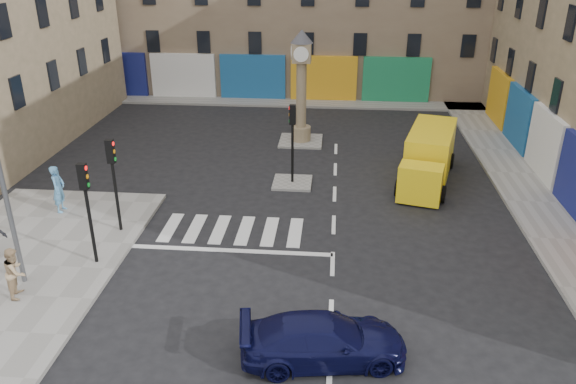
# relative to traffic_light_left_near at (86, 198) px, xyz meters

# --- Properties ---
(ground) EXTENTS (120.00, 120.00, 0.00)m
(ground) POSITION_rel_traffic_light_left_near_xyz_m (8.30, -0.20, -2.62)
(ground) COLOR black
(ground) RESTS_ON ground
(sidewalk_right) EXTENTS (2.60, 30.00, 0.15)m
(sidewalk_right) POSITION_rel_traffic_light_left_near_xyz_m (17.00, 9.80, -2.55)
(sidewalk_right) COLOR gray
(sidewalk_right) RESTS_ON ground
(sidewalk_far) EXTENTS (32.00, 2.40, 0.15)m
(sidewalk_far) POSITION_rel_traffic_light_left_near_xyz_m (4.30, 22.00, -2.55)
(sidewalk_far) COLOR gray
(sidewalk_far) RESTS_ON ground
(island_near) EXTENTS (1.80, 1.80, 0.12)m
(island_near) POSITION_rel_traffic_light_left_near_xyz_m (6.30, 7.80, -2.56)
(island_near) COLOR gray
(island_near) RESTS_ON ground
(island_far) EXTENTS (2.40, 2.40, 0.12)m
(island_far) POSITION_rel_traffic_light_left_near_xyz_m (6.30, 13.80, -2.56)
(island_far) COLOR gray
(island_far) RESTS_ON ground
(traffic_light_left_near) EXTENTS (0.28, 0.22, 3.70)m
(traffic_light_left_near) POSITION_rel_traffic_light_left_near_xyz_m (0.00, 0.00, 0.00)
(traffic_light_left_near) COLOR black
(traffic_light_left_near) RESTS_ON sidewalk_left
(traffic_light_left_far) EXTENTS (0.28, 0.22, 3.70)m
(traffic_light_left_far) POSITION_rel_traffic_light_left_near_xyz_m (0.00, 2.40, 0.00)
(traffic_light_left_far) COLOR black
(traffic_light_left_far) RESTS_ON sidewalk_left
(traffic_light_island) EXTENTS (0.28, 0.22, 3.70)m
(traffic_light_island) POSITION_rel_traffic_light_left_near_xyz_m (6.30, 7.80, -0.03)
(traffic_light_island) COLOR black
(traffic_light_island) RESTS_ON island_near
(clock_pillar) EXTENTS (1.20, 1.20, 6.10)m
(clock_pillar) POSITION_rel_traffic_light_left_near_xyz_m (6.30, 13.80, 0.93)
(clock_pillar) COLOR #988163
(clock_pillar) RESTS_ON island_far
(navy_sedan) EXTENTS (4.74, 2.51, 1.31)m
(navy_sedan) POSITION_rel_traffic_light_left_near_xyz_m (8.11, -4.17, -1.97)
(navy_sedan) COLOR black
(navy_sedan) RESTS_ON ground
(yellow_van) EXTENTS (3.45, 6.64, 2.32)m
(yellow_van) POSITION_rel_traffic_light_left_near_xyz_m (12.67, 8.98, -1.47)
(yellow_van) COLOR yellow
(yellow_van) RESTS_ON ground
(pedestrian_blue) EXTENTS (0.50, 0.75, 2.00)m
(pedestrian_blue) POSITION_rel_traffic_light_left_near_xyz_m (-3.05, 3.81, -1.47)
(pedestrian_blue) COLOR #5EA3D8
(pedestrian_blue) RESTS_ON sidewalk_left
(pedestrian_tan) EXTENTS (0.82, 0.95, 1.69)m
(pedestrian_tan) POSITION_rel_traffic_light_left_near_xyz_m (-1.62, -2.18, -1.63)
(pedestrian_tan) COLOR tan
(pedestrian_tan) RESTS_ON sidewalk_left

